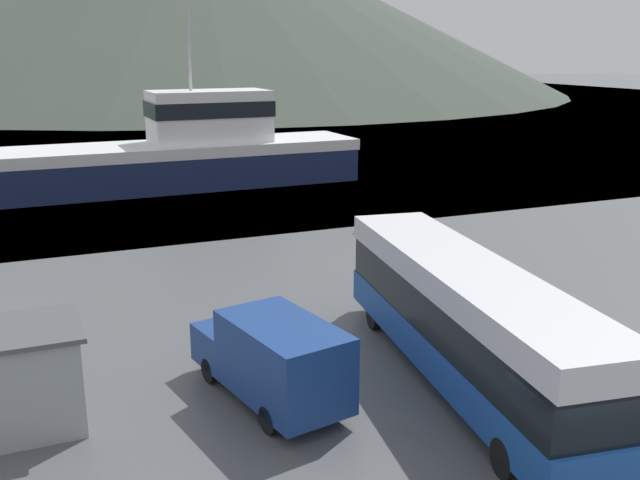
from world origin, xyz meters
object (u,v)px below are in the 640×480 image
Objects in this scene: delivery_van at (273,357)px; storage_bin at (567,339)px; fishing_boat at (183,152)px; tour_bus at (465,318)px; dock_kiosk at (14,379)px.

delivery_van reaches higher than storage_bin.
tour_bus is at bearing -179.79° from fishing_boat.
storage_bin is (3.87, 0.30, -1.36)m from tour_bus.
dock_kiosk is (-15.16, 1.84, 0.75)m from storage_bin.
fishing_boat is (-0.74, 31.77, 0.41)m from tour_bus.
tour_bus is 4.11m from storage_bin.
delivery_van is 31.08m from fishing_boat.
tour_bus reaches higher than delivery_van.
tour_bus is 31.78m from fishing_boat.
storage_bin is 15.29m from dock_kiosk.
delivery_van is 1.67× the size of dock_kiosk.
dock_kiosk reaches higher than storage_bin.
dock_kiosk reaches higher than delivery_van.
fishing_boat is at bearing 99.61° from tour_bus.
fishing_boat reaches higher than tour_bus.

